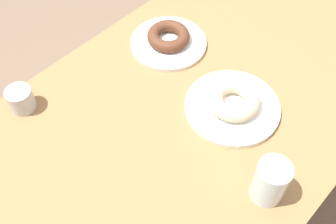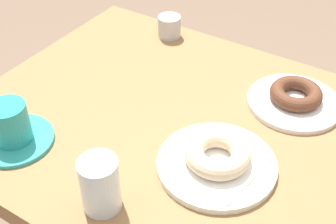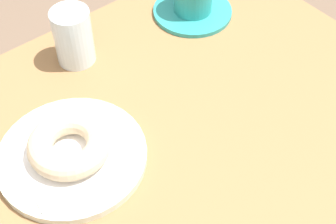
% 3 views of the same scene
% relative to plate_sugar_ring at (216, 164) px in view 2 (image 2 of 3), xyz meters
% --- Properties ---
extents(table, '(1.13, 0.70, 0.72)m').
position_rel_plate_sugar_ring_xyz_m(table, '(0.00, 0.07, -0.12)').
color(table, olive).
rests_on(table, ground_plane).
extents(plate_sugar_ring, '(0.22, 0.22, 0.01)m').
position_rel_plate_sugar_ring_xyz_m(plate_sugar_ring, '(0.00, 0.00, 0.00)').
color(plate_sugar_ring, silver).
rests_on(plate_sugar_ring, table).
extents(napkin_sugar_ring, '(0.17, 0.17, 0.00)m').
position_rel_plate_sugar_ring_xyz_m(napkin_sugar_ring, '(0.00, 0.00, 0.01)').
color(napkin_sugar_ring, white).
rests_on(napkin_sugar_ring, plate_sugar_ring).
extents(donut_sugar_ring, '(0.12, 0.12, 0.04)m').
position_rel_plate_sugar_ring_xyz_m(donut_sugar_ring, '(0.00, 0.00, 0.03)').
color(donut_sugar_ring, beige).
rests_on(donut_sugar_ring, napkin_sugar_ring).
extents(plate_chocolate_ring, '(0.20, 0.20, 0.01)m').
position_rel_plate_sugar_ring_xyz_m(plate_chocolate_ring, '(0.06, 0.26, -0.00)').
color(plate_chocolate_ring, silver).
rests_on(plate_chocolate_ring, table).
extents(napkin_chocolate_ring, '(0.15, 0.15, 0.00)m').
position_rel_plate_sugar_ring_xyz_m(napkin_chocolate_ring, '(0.06, 0.26, 0.01)').
color(napkin_chocolate_ring, white).
rests_on(napkin_chocolate_ring, plate_chocolate_ring).
extents(donut_chocolate_ring, '(0.11, 0.11, 0.03)m').
position_rel_plate_sugar_ring_xyz_m(donut_chocolate_ring, '(0.06, 0.26, 0.02)').
color(donut_chocolate_ring, '#55301E').
rests_on(donut_chocolate_ring, napkin_chocolate_ring).
extents(water_glass, '(0.07, 0.07, 0.10)m').
position_rel_plate_sugar_ring_xyz_m(water_glass, '(-0.12, -0.18, 0.04)').
color(water_glass, silver).
rests_on(water_glass, table).
extents(coffee_cup, '(0.15, 0.15, 0.09)m').
position_rel_plate_sugar_ring_xyz_m(coffee_cup, '(-0.37, -0.15, 0.03)').
color(coffee_cup, teal).
rests_on(coffee_cup, table).
extents(sugar_jar, '(0.06, 0.06, 0.06)m').
position_rel_plate_sugar_ring_xyz_m(sugar_jar, '(-0.33, 0.36, 0.02)').
color(sugar_jar, '#B2B4B6').
rests_on(sugar_jar, table).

